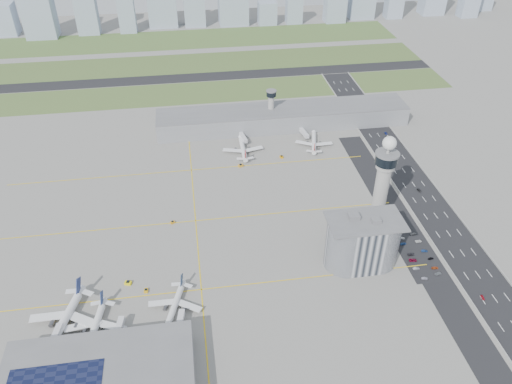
{
  "coord_description": "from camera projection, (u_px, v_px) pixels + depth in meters",
  "views": [
    {
      "loc": [
        -38.67,
        -221.63,
        202.29
      ],
      "look_at": [
        0.0,
        35.0,
        15.0
      ],
      "focal_mm": 35.0,
      "sensor_mm": 36.0,
      "label": 1
    }
  ],
  "objects": [
    {
      "name": "car_lot_5",
      "position": [
        402.0,
        238.0,
        305.26
      ],
      "size": [
        3.97,
        1.69,
        1.27
      ],
      "primitive_type": "imported",
      "rotation": [
        0.0,
        0.0,
        1.48
      ],
      "color": "silver",
      "rests_on": "ground"
    },
    {
      "name": "taxiway_line_h_2",
      "position": [
        191.0,
        170.0,
        368.09
      ],
      "size": [
        260.0,
        0.6,
        0.01
      ],
      "primitive_type": "cube",
      "color": "yellow",
      "rests_on": "ground"
    },
    {
      "name": "grass_strip_2",
      "position": [
        197.0,
        39.0,
        603.03
      ],
      "size": [
        480.0,
        70.0,
        0.08
      ],
      "primitive_type": "cube",
      "color": "#536F34",
      "rests_on": "ground"
    },
    {
      "name": "tug_0",
      "position": [
        65.0,
        320.0,
        253.6
      ],
      "size": [
        2.41,
        3.48,
        2.01
      ],
      "primitive_type": null,
      "rotation": [
        0.0,
        0.0,
        -3.13
      ],
      "color": "yellow",
      "rests_on": "ground"
    },
    {
      "name": "car_lot_8",
      "position": [
        431.0,
        258.0,
        290.93
      ],
      "size": [
        3.51,
        1.79,
        1.14
      ],
      "primitive_type": "imported",
      "rotation": [
        0.0,
        0.0,
        1.71
      ],
      "color": "black",
      "rests_on": "ground"
    },
    {
      "name": "near_terminal",
      "position": [
        99.0,
        378.0,
        220.59
      ],
      "size": [
        84.0,
        42.0,
        13.0
      ],
      "color": "gray",
      "rests_on": "ground"
    },
    {
      "name": "runway",
      "position": [
        204.0,
        77.0,
        508.4
      ],
      "size": [
        480.0,
        22.0,
        0.1
      ],
      "primitive_type": "cube",
      "color": "black",
      "rests_on": "ground"
    },
    {
      "name": "car_lot_0",
      "position": [
        425.0,
        278.0,
        277.97
      ],
      "size": [
        3.79,
        1.96,
        1.23
      ],
      "primitive_type": "imported",
      "rotation": [
        0.0,
        0.0,
        1.42
      ],
      "color": "silver",
      "rests_on": "ground"
    },
    {
      "name": "grass_strip_1",
      "position": [
        201.0,
        63.0,
        538.88
      ],
      "size": [
        480.0,
        60.0,
        0.08
      ],
      "primitive_type": "cube",
      "color": "#465B2B",
      "rests_on": "ground"
    },
    {
      "name": "car_lot_3",
      "position": [
        411.0,
        254.0,
        293.7
      ],
      "size": [
        4.33,
        1.9,
        1.24
      ],
      "primitive_type": "imported",
      "rotation": [
        0.0,
        0.0,
        1.61
      ],
      "color": "#27252A",
      "rests_on": "ground"
    },
    {
      "name": "skyline_bldg_6",
      "position": [
        127.0,
        14.0,
        610.23
      ],
      "size": [
        20.04,
        16.03,
        45.2
      ],
      "primitive_type": "cube",
      "color": "#9EADC1",
      "rests_on": "ground"
    },
    {
      "name": "skyline_bldg_3",
      "position": [
        2.0,
        19.0,
        605.31
      ],
      "size": [
        32.3,
        25.84,
        36.93
      ],
      "primitive_type": "cube",
      "color": "#9EADC1",
      "rests_on": "ground"
    },
    {
      "name": "jet_bridge_near_2",
      "position": [
        178.0,
        335.0,
        243.78
      ],
      "size": [
        5.39,
        14.31,
        5.7
      ],
      "primitive_type": null,
      "rotation": [
        0.0,
        0.0,
        1.4
      ],
      "color": "silver",
      "rests_on": "ground"
    },
    {
      "name": "landside_road",
      "position": [
        413.0,
        242.0,
        303.6
      ],
      "size": [
        18.0,
        260.0,
        0.08
      ],
      "primitive_type": "cube",
      "color": "black",
      "rests_on": "ground"
    },
    {
      "name": "car_lot_2",
      "position": [
        413.0,
        260.0,
        289.65
      ],
      "size": [
        4.85,
        2.77,
        1.27
      ],
      "primitive_type": "imported",
      "rotation": [
        0.0,
        0.0,
        1.42
      ],
      "color": "maroon",
      "rests_on": "ground"
    },
    {
      "name": "airplane_near_b",
      "position": [
        94.0,
        325.0,
        245.9
      ],
      "size": [
        36.7,
        41.33,
        10.34
      ],
      "primitive_type": null,
      "rotation": [
        0.0,
        0.0,
        -1.72
      ],
      "color": "white",
      "rests_on": "ground"
    },
    {
      "name": "airplane_near_c",
      "position": [
        174.0,
        303.0,
        257.85
      ],
      "size": [
        37.77,
        41.2,
        9.59
      ],
      "primitive_type": null,
      "rotation": [
        0.0,
        0.0,
        -1.86
      ],
      "color": "white",
      "rests_on": "ground"
    },
    {
      "name": "car_lot_6",
      "position": [
        438.0,
        274.0,
        280.93
      ],
      "size": [
        4.26,
        2.5,
        1.11
      ],
      "primitive_type": "imported",
      "rotation": [
        0.0,
        0.0,
        1.74
      ],
      "color": "gray",
      "rests_on": "ground"
    },
    {
      "name": "airplane_near_a",
      "position": [
        63.0,
        317.0,
        248.6
      ],
      "size": [
        48.55,
        53.16,
        12.47
      ],
      "primitive_type": null,
      "rotation": [
        0.0,
        0.0,
        -1.85
      ],
      "color": "white",
      "rests_on": "ground"
    },
    {
      "name": "jet_bridge_far_0",
      "position": [
        241.0,
        135.0,
        405.18
      ],
      "size": [
        5.39,
        14.31,
        5.7
      ],
      "primitive_type": null,
      "rotation": [
        0.0,
        0.0,
        -1.4
      ],
      "color": "silver",
      "rests_on": "ground"
    },
    {
      "name": "jet_bridge_far_1",
      "position": [
        301.0,
        130.0,
        411.22
      ],
      "size": [
        5.39,
        14.31,
        5.7
      ],
      "primitive_type": null,
      "rotation": [
        0.0,
        0.0,
        -1.4
      ],
      "color": "silver",
      "rests_on": "ground"
    },
    {
      "name": "parking_lot",
      "position": [
        418.0,
        255.0,
        293.73
      ],
      "size": [
        20.0,
        44.0,
        0.1
      ],
      "primitive_type": "cube",
      "color": "black",
      "rests_on": "ground"
    },
    {
      "name": "tug_1",
      "position": [
        128.0,
        283.0,
        274.62
      ],
      "size": [
        4.14,
        3.4,
        2.07
      ],
      "primitive_type": null,
      "rotation": [
        0.0,
        0.0,
        -1.87
      ],
      "color": "yellow",
      "rests_on": "ground"
    },
    {
      "name": "car_lot_10",
      "position": [
        418.0,
        241.0,
        303.3
      ],
      "size": [
        4.07,
        1.99,
        1.11
      ],
      "primitive_type": "imported",
      "rotation": [
        0.0,
        0.0,
        1.61
      ],
      "color": "white",
      "rests_on": "ground"
    },
    {
      "name": "barrier_right",
      "position": [
        465.0,
        225.0,
        316.0
      ],
      "size": [
        0.6,
        500.0,
        1.2
      ],
      "primitive_type": "cube",
      "color": "#9E9E99",
      "rests_on": "ground"
    },
    {
      "name": "car_lot_11",
      "position": [
        413.0,
        234.0,
        308.79
      ],
      "size": [
        3.97,
        2.09,
        1.1
      ],
      "primitive_type": "imported",
      "rotation": [
        0.0,
        0.0,
        1.72
      ],
      "color": "gray",
      "rests_on": "ground"
    },
    {
      "name": "skyline_bldg_4",
      "position": [
        38.0,
        11.0,
        591.32
      ],
      "size": [
        35.81,
        28.65,
        60.36
      ],
      "primitive_type": "cube",
      "color": "#9EADC1",
      "rests_on": "ground"
    },
    {
      "name": "skyline_bldg_12",
      "position": [
        335.0,
        3.0,
        644.45
      ],
      "size": [
        26.14,
        20.92,
        46.89
      ],
      "primitive_type": "cube",
      "color": "#9EADC1",
      "rests_on": "ground"
    },
    {
      "name": "car_lot_1",
      "position": [
        416.0,
        268.0,
        284.27
      ],
      "size": [
        3.8,
        1.46,
        1.24
      ],
      "primitive_type": "imported",
      "rotation": [
        0.0,
        0.0,
        1.61
      ],
      "color": "#9D9EA8",
      "rests_on": "ground"
    },
    {
      "name": "jet_bridge_near_0",
      "position": [
        51.0,
        350.0,
        236.53
      ],
      "size": [
        5.39,
        14.31,
        5.7
      ],
      "primitive_type": null,
      "rotation": [
        0.0,
        0.0,
        1.4
      ],
      "color": "silver",
      "rests_on": "ground"
    },
    {
      "name": "jet_bridge_near_1",
      "position": [
        116.0,
        343.0,
        240.15
      ],
      "size": [
        5.39,
        14.31,
        5.7
      ],
      "primitive_type": null,
      "rotation": [
        0.0,
        0.0,
        1.4
      ],
      "color": "silver",
      "rests_on": "ground"
    },
    {
      "name": "skyline_bldg_5",
      "position": [
        85.0,
        6.0,
        599.56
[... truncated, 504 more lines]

